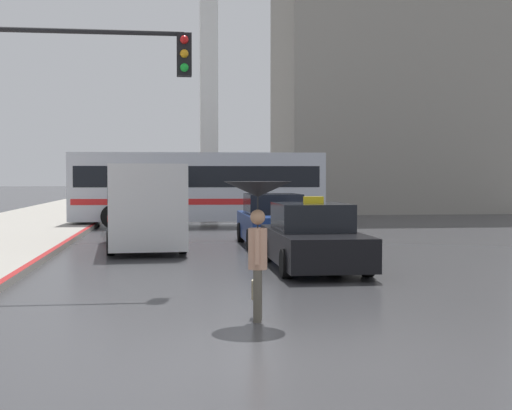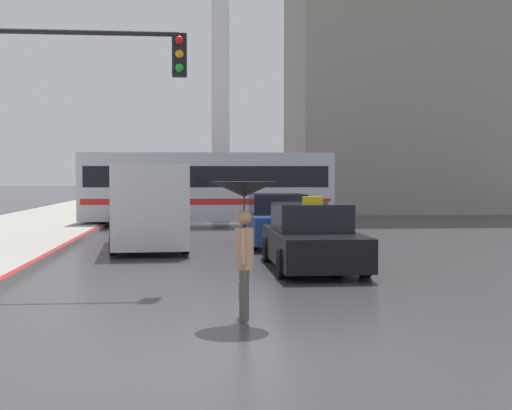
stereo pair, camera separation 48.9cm
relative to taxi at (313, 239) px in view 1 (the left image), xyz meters
name	(u,v)px [view 1 (the left image)]	position (x,y,z in m)	size (l,w,h in m)	color
ground_plane	(300,353)	(-1.68, -7.56, -0.67)	(300.00, 300.00, 0.00)	#38383A
taxi	(313,239)	(0.00, 0.00, 0.00)	(1.91, 4.55, 1.62)	black
sedan_red	(273,222)	(-0.09, 5.55, 0.04)	(1.91, 4.48, 1.55)	navy
ambulance_van	(144,202)	(-3.93, 5.03, 0.67)	(2.41, 5.69, 2.40)	silver
city_bus	(198,186)	(-2.03, 14.05, 1.03)	(10.46, 3.06, 3.04)	#B2B7C1
pedestrian_with_umbrella	(258,209)	(-1.95, -5.65, 0.94)	(0.98, 0.98, 2.00)	#4C473D
traffic_light	(69,96)	(-5.05, -2.06, 2.92)	(4.04, 0.38, 5.08)	black
building_tower_near	(386,14)	(9.67, 26.01, 11.11)	(12.64, 8.99, 23.56)	gray
monument_cross	(209,31)	(-1.17, 21.29, 8.90)	(7.42, 0.90, 16.86)	white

